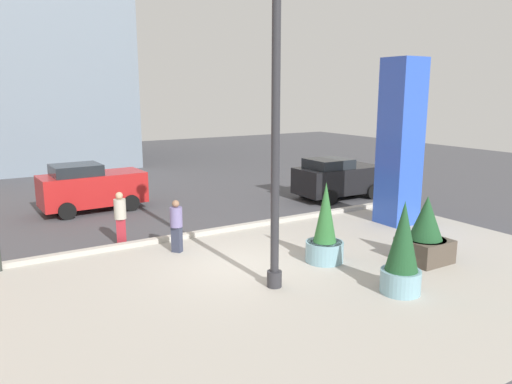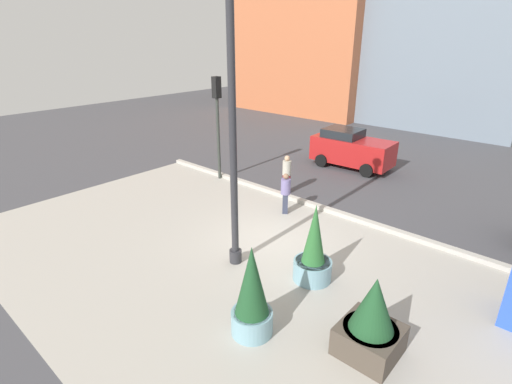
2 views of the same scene
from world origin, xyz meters
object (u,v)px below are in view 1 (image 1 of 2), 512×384
(potted_plant_by_pillar, at_px, (425,233))
(pedestrian_crossing, at_px, (176,224))
(art_pillar_blue, at_px, (400,143))
(car_curb_west, at_px, (337,178))
(car_far_lane, at_px, (91,187))
(potted_plant_mid_plaza, at_px, (325,232))
(lamp_post, at_px, (276,132))
(potted_plant_near_left, at_px, (402,252))
(pedestrian_on_sidewalk, at_px, (120,216))

(potted_plant_by_pillar, xyz_separation_m, pedestrian_crossing, (-5.54, 4.31, 0.06))
(art_pillar_blue, bearing_deg, pedestrian_crossing, 172.56)
(car_curb_west, height_order, car_far_lane, car_far_lane)
(potted_plant_mid_plaza, xyz_separation_m, car_curb_west, (5.70, 6.15, 0.05))
(car_curb_west, relative_size, car_far_lane, 0.96)
(lamp_post, height_order, car_curb_west, lamp_post)
(potted_plant_near_left, bearing_deg, potted_plant_by_pillar, 27.96)
(potted_plant_mid_plaza, bearing_deg, art_pillar_blue, 21.15)
(art_pillar_blue, distance_m, pedestrian_on_sidewalk, 9.69)
(lamp_post, bearing_deg, potted_plant_near_left, -38.33)
(potted_plant_near_left, relative_size, potted_plant_mid_plaza, 0.99)
(art_pillar_blue, relative_size, pedestrian_on_sidewalk, 3.49)
(potted_plant_near_left, relative_size, car_far_lane, 0.56)
(lamp_post, relative_size, potted_plant_near_left, 3.44)
(pedestrian_on_sidewalk, bearing_deg, potted_plant_by_pillar, -41.36)
(pedestrian_crossing, bearing_deg, car_far_lane, 97.81)
(pedestrian_crossing, distance_m, pedestrian_on_sidewalk, 1.98)
(lamp_post, xyz_separation_m, car_far_lane, (-1.89, 10.18, -2.78))
(potted_plant_near_left, height_order, pedestrian_on_sidewalk, potted_plant_near_left)
(potted_plant_by_pillar, relative_size, pedestrian_on_sidewalk, 1.13)
(potted_plant_mid_plaza, distance_m, pedestrian_on_sidewalk, 6.24)
(lamp_post, distance_m, pedestrian_crossing, 4.75)
(art_pillar_blue, relative_size, pedestrian_crossing, 3.67)
(art_pillar_blue, relative_size, potted_plant_near_left, 2.60)
(potted_plant_mid_plaza, relative_size, car_far_lane, 0.56)
(lamp_post, relative_size, car_far_lane, 1.91)
(potted_plant_by_pillar, relative_size, car_far_lane, 0.47)
(art_pillar_blue, xyz_separation_m, pedestrian_crossing, (-7.95, 1.04, -2.01))
(art_pillar_blue, distance_m, car_far_lane, 11.79)
(potted_plant_near_left, xyz_separation_m, pedestrian_crossing, (-3.31, 5.49, -0.14))
(potted_plant_mid_plaza, height_order, car_far_lane, potted_plant_mid_plaza)
(potted_plant_mid_plaza, bearing_deg, car_far_lane, 113.34)
(potted_plant_mid_plaza, xyz_separation_m, pedestrian_on_sidewalk, (-4.34, 4.48, 0.06))
(potted_plant_by_pillar, height_order, car_far_lane, car_far_lane)
(lamp_post, bearing_deg, car_far_lane, 100.51)
(potted_plant_near_left, distance_m, car_curb_west, 10.37)
(car_curb_west, xyz_separation_m, car_far_lane, (-9.76, 3.25, 0.05))
(potted_plant_near_left, bearing_deg, car_far_lane, 109.30)
(potted_plant_by_pillar, xyz_separation_m, potted_plant_mid_plaza, (-2.37, 1.42, 0.05))
(potted_plant_near_left, height_order, car_curb_west, potted_plant_near_left)
(lamp_post, distance_m, pedestrian_on_sidewalk, 6.34)
(potted_plant_mid_plaza, bearing_deg, car_curb_west, 47.16)
(car_curb_west, bearing_deg, pedestrian_on_sidewalk, -170.57)
(lamp_post, bearing_deg, pedestrian_on_sidewalk, 112.38)
(potted_plant_by_pillar, bearing_deg, art_pillar_blue, 53.66)
(potted_plant_mid_plaza, xyz_separation_m, pedestrian_crossing, (-3.16, 2.89, 0.01))
(potted_plant_near_left, xyz_separation_m, potted_plant_by_pillar, (2.23, 1.18, -0.20))
(potted_plant_near_left, bearing_deg, art_pillar_blue, 43.87)
(lamp_post, xyz_separation_m, car_curb_west, (7.87, 6.93, -2.82))
(car_far_lane, xyz_separation_m, pedestrian_on_sidewalk, (-0.28, -4.92, -0.03))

